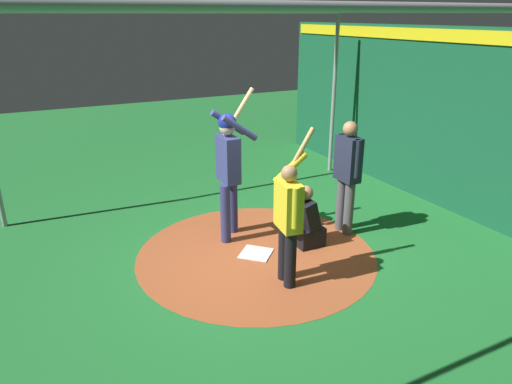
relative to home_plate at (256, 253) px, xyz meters
The scene contains 9 objects.
ground_plane 0.01m from the home_plate, ahead, with size 25.95×25.95×0.00m, color #1E6B2D.
dirt_circle 0.01m from the home_plate, ahead, with size 3.39×3.39×0.01m, color #9E4C28.
home_plate is the anchor object (origin of this frame).
batter 1.36m from the home_plate, 82.86° to the right, with size 0.68×0.49×2.23m.
catcher 0.86m from the home_plate, behind, with size 0.58×0.40×0.93m.
umpire 1.85m from the home_plate, behind, with size 0.22×0.49×1.76m.
visitor 1.23m from the home_plate, 91.18° to the left, with size 0.58×0.51×1.95m.
back_wall 4.12m from the home_plate, behind, with size 0.23×9.95×3.03m.
cage_frame 2.31m from the home_plate, ahead, with size 6.46×5.48×3.29m.
Camera 1 is at (2.71, 5.31, 3.21)m, focal length 32.95 mm.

